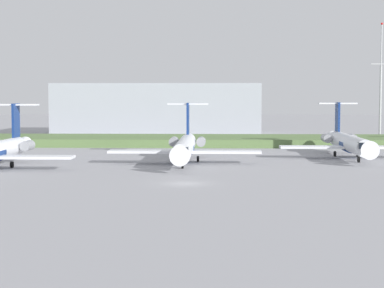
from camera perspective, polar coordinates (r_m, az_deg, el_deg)
ground_plane at (r=108.24m, az=0.14°, el=-1.29°), size 500.00×500.00×0.00m
grass_berm at (r=140.82m, az=0.58°, el=0.30°), size 320.00×20.00×1.63m
regional_jet_third at (r=102.18m, az=-0.59°, el=-0.19°), size 22.81×31.00×9.00m
regional_jet_fourth at (r=113.84m, az=13.10°, el=0.15°), size 22.81×31.00×9.00m
antenna_mast at (r=157.33m, az=15.65°, el=4.23°), size 4.40×0.50×26.42m
distant_hangar at (r=176.54m, az=-2.77°, el=2.95°), size 51.31×28.82×13.19m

